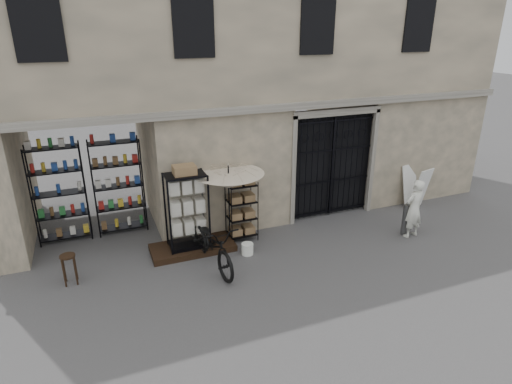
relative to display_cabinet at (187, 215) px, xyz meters
name	(u,v)px	position (x,y,z in m)	size (l,w,h in m)	color
ground	(310,262)	(2.49, -1.53, -0.97)	(80.00, 80.00, 0.00)	#252529
main_building	(248,49)	(2.49, 2.47, 3.53)	(14.00, 4.00, 9.00)	tan
shop_recess	(91,187)	(-2.01, 1.27, 0.53)	(3.00, 1.70, 3.00)	black
shop_shelving	(90,190)	(-2.06, 1.77, 0.28)	(2.70, 0.50, 2.50)	black
iron_gate	(329,164)	(4.24, 0.75, 0.53)	(2.50, 0.21, 3.00)	black
step_platform	(193,248)	(0.09, 0.02, -0.90)	(2.00, 0.90, 0.15)	black
display_cabinet	(187,215)	(0.00, 0.00, 0.00)	(1.01, 0.74, 1.98)	black
wire_rack	(242,211)	(1.41, 0.16, -0.20)	(0.81, 0.69, 1.58)	black
market_umbrella	(228,177)	(1.06, 0.07, 0.79)	(1.96, 1.98, 2.44)	black
white_bucket	(247,249)	(1.26, -0.64, -0.83)	(0.29, 0.29, 0.27)	silver
bicycle	(213,266)	(0.34, -0.87, -0.97)	(0.74, 1.11, 2.12)	black
wooden_stool	(70,269)	(-2.65, -0.42, -0.62)	(0.38, 0.38, 0.67)	black
steel_bollard	(405,220)	(5.43, -1.18, -0.55)	(0.15, 0.15, 0.84)	#515252
shopkeeper	(410,236)	(5.53, -1.33, -0.97)	(0.56, 1.55, 0.37)	silver
easel_sign	(415,187)	(6.91, 0.18, -0.33)	(0.73, 0.80, 1.24)	silver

